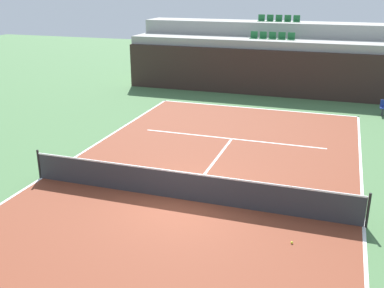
{
  "coord_description": "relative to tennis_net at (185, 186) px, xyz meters",
  "views": [
    {
      "loc": [
        4.37,
        -12.39,
        6.6
      ],
      "look_at": [
        -0.43,
        2.0,
        1.2
      ],
      "focal_mm": 42.26,
      "sensor_mm": 36.0,
      "label": 1
    }
  ],
  "objects": [
    {
      "name": "stands_tier_lower",
      "position": [
        0.0,
        16.56,
        1.14
      ],
      "size": [
        18.27,
        2.4,
        3.3
      ],
      "primitive_type": "cube",
      "color": "#9E9E99",
      "rests_on": "ground_plane"
    },
    {
      "name": "seating_row_lower",
      "position": [
        0.0,
        16.66,
        2.92
      ],
      "size": [
        2.78,
        0.44,
        0.44
      ],
      "color": "#1E6633",
      "rests_on": "stands_tier_lower"
    },
    {
      "name": "sideline_left",
      "position": [
        -5.45,
        0.0,
        -0.5
      ],
      "size": [
        0.1,
        24.0,
        0.0
      ],
      "primitive_type": "cube",
      "color": "white",
      "rests_on": "court_surface"
    },
    {
      "name": "sideline_right",
      "position": [
        5.45,
        0.0,
        -0.5
      ],
      "size": [
        0.1,
        24.0,
        0.0
      ],
      "primitive_type": "cube",
      "color": "white",
      "rests_on": "court_surface"
    },
    {
      "name": "back_wall",
      "position": [
        0.0,
        15.21,
        0.89
      ],
      "size": [
        18.27,
        0.3,
        2.8
      ],
      "primitive_type": "cube",
      "color": "#33231E",
      "rests_on": "ground_plane"
    },
    {
      "name": "centre_service_line",
      "position": [
        0.0,
        3.2,
        -0.5
      ],
      "size": [
        0.1,
        6.4,
        0.0
      ],
      "primitive_type": "cube",
      "color": "white",
      "rests_on": "court_surface"
    },
    {
      "name": "baseline_far",
      "position": [
        0.0,
        11.95,
        -0.5
      ],
      "size": [
        11.0,
        0.1,
        0.0
      ],
      "primitive_type": "cube",
      "color": "white",
      "rests_on": "court_surface"
    },
    {
      "name": "tennis_net",
      "position": [
        0.0,
        0.0,
        0.0
      ],
      "size": [
        11.08,
        0.08,
        1.07
      ],
      "color": "black",
      "rests_on": "court_surface"
    },
    {
      "name": "service_line_far",
      "position": [
        0.0,
        6.4,
        -0.5
      ],
      "size": [
        8.26,
        0.1,
        0.0
      ],
      "primitive_type": "cube",
      "color": "white",
      "rests_on": "court_surface"
    },
    {
      "name": "ground_plane",
      "position": [
        0.0,
        0.0,
        -0.51
      ],
      "size": [
        80.0,
        80.0,
        0.0
      ],
      "primitive_type": "plane",
      "color": "#477042"
    },
    {
      "name": "court_surface",
      "position": [
        0.0,
        0.0,
        -0.5
      ],
      "size": [
        11.0,
        24.0,
        0.01
      ],
      "primitive_type": "cube",
      "color": "brown",
      "rests_on": "ground_plane"
    },
    {
      "name": "stands_tier_upper",
      "position": [
        0.0,
        18.96,
        1.59
      ],
      "size": [
        18.27,
        2.4,
        4.19
      ],
      "primitive_type": "cube",
      "color": "#9E9E99",
      "rests_on": "ground_plane"
    },
    {
      "name": "tennis_ball_0",
      "position": [
        3.59,
        -1.56,
        -0.47
      ],
      "size": [
        0.07,
        0.07,
        0.07
      ],
      "primitive_type": "sphere",
      "color": "#CCE033",
      "rests_on": "court_surface"
    },
    {
      "name": "seating_row_upper",
      "position": [
        0.0,
        19.06,
        3.81
      ],
      "size": [
        2.78,
        0.44,
        0.44
      ],
      "color": "#1E6633",
      "rests_on": "stands_tier_upper"
    }
  ]
}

